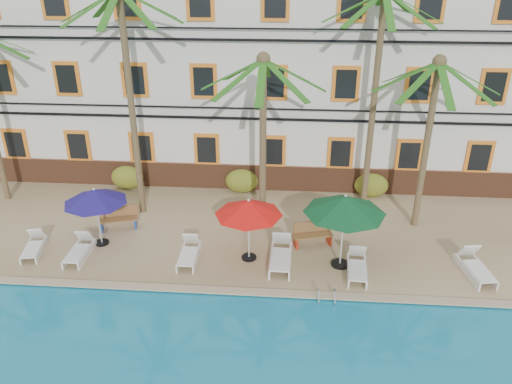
# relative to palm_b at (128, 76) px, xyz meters

# --- Properties ---
(ground) EXTENTS (100.00, 100.00, 0.00)m
(ground) POSITION_rel_palm_b_xyz_m (3.89, -4.38, -5.99)
(ground) COLOR #384C23
(ground) RESTS_ON ground
(pool_deck) EXTENTS (30.00, 12.00, 0.25)m
(pool_deck) POSITION_rel_palm_b_xyz_m (3.89, 0.62, -5.86)
(pool_deck) COLOR tan
(pool_deck) RESTS_ON ground
(pool_coping) EXTENTS (30.00, 0.35, 0.06)m
(pool_coping) POSITION_rel_palm_b_xyz_m (3.89, -5.28, -5.71)
(pool_coping) COLOR tan
(pool_coping) RESTS_ON pool_deck
(hotel_building) EXTENTS (25.40, 6.44, 10.22)m
(hotel_building) POSITION_rel_palm_b_xyz_m (3.89, 5.60, -0.61)
(hotel_building) COLOR silver
(hotel_building) RESTS_ON pool_deck
(palm_b) EXTENTS (4.49, 4.49, 9.04)m
(palm_b) POSITION_rel_palm_b_xyz_m (0.00, 0.00, 0.00)
(palm_b) COLOR brown
(palm_b) RESTS_ON pool_deck
(palm_c) EXTENTS (4.49, 4.49, 6.85)m
(palm_c) POSITION_rel_palm_b_xyz_m (5.15, -0.73, -1.26)
(palm_c) COLOR brown
(palm_c) RESTS_ON pool_deck
(palm_d) EXTENTS (4.49, 4.49, 8.94)m
(palm_d) POSITION_rel_palm_b_xyz_m (9.44, 1.43, -0.05)
(palm_d) COLOR brown
(palm_d) RESTS_ON pool_deck
(palm_e) EXTENTS (4.49, 4.49, 6.76)m
(palm_e) POSITION_rel_palm_b_xyz_m (11.29, -0.27, -1.31)
(palm_e) COLOR brown
(palm_e) RESTS_ON pool_deck
(shrub_left) EXTENTS (1.50, 0.90, 1.10)m
(shrub_left) POSITION_rel_palm_b_xyz_m (-1.33, 2.22, -5.19)
(shrub_left) COLOR #205618
(shrub_left) RESTS_ON pool_deck
(shrub_mid) EXTENTS (1.50, 0.90, 1.10)m
(shrub_mid) POSITION_rel_palm_b_xyz_m (4.00, 2.22, -5.19)
(shrub_mid) COLOR #205618
(shrub_mid) RESTS_ON pool_deck
(shrub_right) EXTENTS (1.50, 0.90, 1.10)m
(shrub_right) POSITION_rel_palm_b_xyz_m (9.84, 2.22, -5.19)
(shrub_right) COLOR #205618
(shrub_right) RESTS_ON pool_deck
(umbrella_blue) EXTENTS (2.33, 2.33, 2.33)m
(umbrella_blue) POSITION_rel_palm_b_xyz_m (-0.81, -2.70, -3.75)
(umbrella_blue) COLOR black
(umbrella_blue) RESTS_ON pool_deck
(umbrella_red) EXTENTS (2.39, 2.39, 2.39)m
(umbrella_red) POSITION_rel_palm_b_xyz_m (4.84, -3.27, -3.70)
(umbrella_red) COLOR black
(umbrella_red) RESTS_ON pool_deck
(umbrella_green) EXTENTS (2.79, 2.79, 2.78)m
(umbrella_green) POSITION_rel_palm_b_xyz_m (8.07, -3.46, -3.36)
(umbrella_green) COLOR black
(umbrella_green) RESTS_ON pool_deck
(lounger_a) EXTENTS (0.91, 1.72, 0.77)m
(lounger_a) POSITION_rel_palm_b_xyz_m (-3.05, -3.49, -5.49)
(lounger_a) COLOR white
(lounger_a) RESTS_ON pool_deck
(lounger_b) EXTENTS (0.64, 1.75, 0.82)m
(lounger_b) POSITION_rel_palm_b_xyz_m (-1.27, -3.62, -5.47)
(lounger_b) COLOR white
(lounger_b) RESTS_ON pool_deck
(lounger_c) EXTENTS (0.66, 1.76, 0.83)m
(lounger_c) POSITION_rel_palm_b_xyz_m (2.71, -3.51, -5.47)
(lounger_c) COLOR white
(lounger_c) RESTS_ON pool_deck
(lounger_d) EXTENTS (0.77, 2.07, 0.97)m
(lounger_d) POSITION_rel_palm_b_xyz_m (5.98, -3.48, -5.42)
(lounger_d) COLOR white
(lounger_d) RESTS_ON pool_deck
(lounger_e) EXTENTS (0.76, 1.82, 0.84)m
(lounger_e) POSITION_rel_palm_b_xyz_m (8.60, -3.91, -5.47)
(lounger_e) COLOR white
(lounger_e) RESTS_ON pool_deck
(lounger_f) EXTENTS (0.96, 1.96, 0.89)m
(lounger_f) POSITION_rel_palm_b_xyz_m (12.60, -3.65, -5.45)
(lounger_f) COLOR white
(lounger_f) RESTS_ON pool_deck
(bench_left) EXTENTS (1.57, 0.88, 0.93)m
(bench_left) POSITION_rel_palm_b_xyz_m (-0.55, -1.48, -5.27)
(bench_left) COLOR olive
(bench_left) RESTS_ON pool_deck
(bench_right) EXTENTS (1.57, 0.87, 0.93)m
(bench_right) POSITION_rel_palm_b_xyz_m (7.10, -2.11, -5.27)
(bench_right) COLOR olive
(bench_right) RESTS_ON pool_deck
(pool_ladder) EXTENTS (0.54, 0.74, 0.74)m
(pool_ladder) POSITION_rel_palm_b_xyz_m (7.50, -5.38, -5.74)
(pool_ladder) COLOR silver
(pool_ladder) RESTS_ON ground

